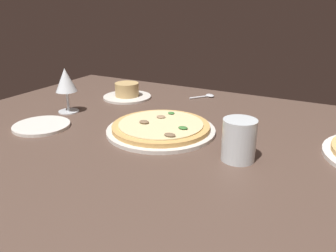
{
  "coord_description": "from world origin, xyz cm",
  "views": [
    {
      "loc": [
        37.18,
        -73.25,
        38.92
      ],
      "look_at": [
        -3.31,
        1.97,
        7.0
      ],
      "focal_mm": 36.25,
      "sensor_mm": 36.0,
      "label": 1
    }
  ],
  "objects_px": {
    "wine_glass_far": "(66,82)",
    "side_plate": "(42,126)",
    "water_glass": "(239,143)",
    "ramekin_on_saucer": "(127,92)",
    "spoon": "(207,96)",
    "pizza_main": "(161,128)"
  },
  "relations": [
    {
      "from": "pizza_main",
      "to": "wine_glass_far",
      "type": "height_order",
      "value": "wine_glass_far"
    },
    {
      "from": "ramekin_on_saucer",
      "to": "spoon",
      "type": "bearing_deg",
      "value": 30.75
    },
    {
      "from": "wine_glass_far",
      "to": "ramekin_on_saucer",
      "type": "bearing_deg",
      "value": 72.62
    },
    {
      "from": "wine_glass_far",
      "to": "spoon",
      "type": "relative_size",
      "value": 1.53
    },
    {
      "from": "ramekin_on_saucer",
      "to": "spoon",
      "type": "xyz_separation_m",
      "value": [
        0.26,
        0.16,
        -0.02
      ]
    },
    {
      "from": "ramekin_on_saucer",
      "to": "wine_glass_far",
      "type": "height_order",
      "value": "wine_glass_far"
    },
    {
      "from": "ramekin_on_saucer",
      "to": "spoon",
      "type": "relative_size",
      "value": 1.89
    },
    {
      "from": "wine_glass_far",
      "to": "side_plate",
      "type": "height_order",
      "value": "wine_glass_far"
    },
    {
      "from": "water_glass",
      "to": "spoon",
      "type": "bearing_deg",
      "value": 119.59
    },
    {
      "from": "pizza_main",
      "to": "ramekin_on_saucer",
      "type": "relative_size",
      "value": 1.7
    },
    {
      "from": "pizza_main",
      "to": "water_glass",
      "type": "height_order",
      "value": "water_glass"
    },
    {
      "from": "ramekin_on_saucer",
      "to": "pizza_main",
      "type": "bearing_deg",
      "value": -40.76
    },
    {
      "from": "pizza_main",
      "to": "ramekin_on_saucer",
      "type": "height_order",
      "value": "ramekin_on_saucer"
    },
    {
      "from": "side_plate",
      "to": "spoon",
      "type": "bearing_deg",
      "value": 60.57
    },
    {
      "from": "wine_glass_far",
      "to": "water_glass",
      "type": "relative_size",
      "value": 1.48
    },
    {
      "from": "spoon",
      "to": "wine_glass_far",
      "type": "bearing_deg",
      "value": -130.73
    },
    {
      "from": "wine_glass_far",
      "to": "side_plate",
      "type": "xyz_separation_m",
      "value": [
        0.03,
        -0.15,
        -0.1
      ]
    },
    {
      "from": "side_plate",
      "to": "water_glass",
      "type": "bearing_deg",
      "value": 6.47
    },
    {
      "from": "water_glass",
      "to": "wine_glass_far",
      "type": "bearing_deg",
      "value": 172.3
    },
    {
      "from": "wine_glass_far",
      "to": "spoon",
      "type": "xyz_separation_m",
      "value": [
        0.33,
        0.39,
        -0.1
      ]
    },
    {
      "from": "pizza_main",
      "to": "ramekin_on_saucer",
      "type": "distance_m",
      "value": 0.38
    },
    {
      "from": "ramekin_on_saucer",
      "to": "water_glass",
      "type": "distance_m",
      "value": 0.61
    }
  ]
}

